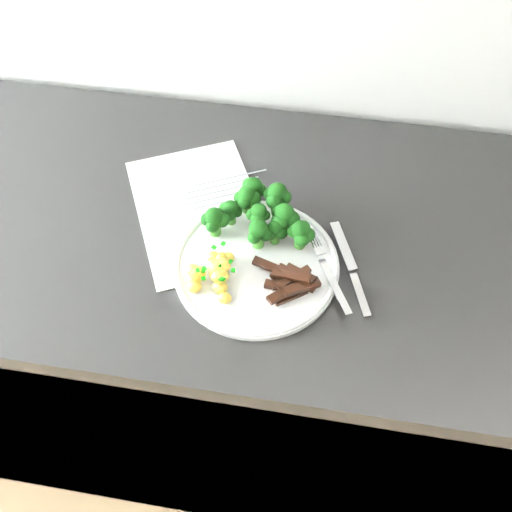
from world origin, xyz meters
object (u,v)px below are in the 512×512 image
Objects in this scene: plate at (256,264)px; beef_strips at (290,281)px; recipe_paper at (199,208)px; fork at (329,273)px; potatoes at (213,273)px; knife at (354,279)px; broccoli at (262,213)px; counter at (258,349)px.

plate is 2.38× the size of beef_strips.
recipe_paper is 0.26m from fork.
recipe_paper is at bearing 142.37° from beef_strips.
knife is at bearing 9.21° from potatoes.
broccoli is (-0.00, 0.07, 0.04)m from plate.
counter is 0.49m from potatoes.
counter is 0.47m from recipe_paper.
broccoli is at bearing 145.93° from fork.
recipe_paper is 2.03× the size of knife.
recipe_paper is at bearing 154.85° from fork.
recipe_paper reaches higher than counter.
potatoes is 0.83× the size of beef_strips.
counter is 9.04× the size of plate.
broccoli is 1.07× the size of knife.
potatoes reaches higher than plate.
plate is at bearing -88.40° from broccoli.
counter is at bearing 176.60° from broccoli.
broccoli reaches higher than beef_strips.
beef_strips reaches higher than fork.
recipe_paper is 3.17× the size of beef_strips.
counter is 0.49m from knife.
broccoli reaches higher than potatoes.
counter is at bearing -14.93° from recipe_paper.
beef_strips is 0.10m from knife.
beef_strips reaches higher than recipe_paper.
potatoes is at bearing -147.76° from plate.
broccoli is 1.66× the size of beef_strips.
fork is (0.12, -0.08, -0.03)m from broccoli.
counter is 0.49m from beef_strips.
potatoes is at bearing -176.50° from beef_strips.
beef_strips is at bearing -60.23° from broccoli.
beef_strips is (0.17, -0.13, 0.02)m from recipe_paper.
potatoes reaches higher than fork.
broccoli is at bearing -14.38° from recipe_paper.
recipe_paper is 0.29m from knife.
knife is (0.16, -0.08, -0.04)m from broccoli.
plate is at bearing -84.12° from counter.
counter is at bearing 95.88° from plate.
broccoli is at bearing 91.60° from plate.
potatoes reaches higher than beef_strips.
potatoes reaches higher than recipe_paper.
broccoli is 2.00× the size of potatoes.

